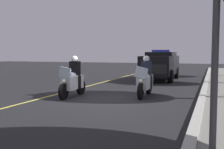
{
  "coord_description": "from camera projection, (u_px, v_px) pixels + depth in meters",
  "views": [
    {
      "loc": [
        10.08,
        4.1,
        1.82
      ],
      "look_at": [
        -0.96,
        0.0,
        0.9
      ],
      "focal_mm": 43.82,
      "sensor_mm": 36.0,
      "label": 1
    }
  ],
  "objects": [
    {
      "name": "ground_plane",
      "position": [
        104.0,
        99.0,
        10.99
      ],
      "size": [
        80.0,
        80.0,
        0.0
      ],
      "primitive_type": "plane",
      "color": "black"
    },
    {
      "name": "curb_strip",
      "position": [
        201.0,
        102.0,
        9.69
      ],
      "size": [
        48.0,
        0.24,
        0.15
      ],
      "primitive_type": "cube",
      "color": "#B7B5AD",
      "rests_on": "ground"
    },
    {
      "name": "lane_stripe_center",
      "position": [
        53.0,
        95.0,
        11.82
      ],
      "size": [
        48.0,
        0.12,
        0.01
      ],
      "primitive_type": "cube",
      "color": "#E0D14C",
      "rests_on": "ground"
    },
    {
      "name": "police_motorcycle_lead_left",
      "position": [
        73.0,
        80.0,
        11.36
      ],
      "size": [
        2.14,
        0.56,
        1.72
      ],
      "color": "black",
      "rests_on": "ground"
    },
    {
      "name": "police_motorcycle_lead_right",
      "position": [
        145.0,
        80.0,
        11.46
      ],
      "size": [
        2.14,
        0.56,
        1.72
      ],
      "color": "black",
      "rests_on": "ground"
    },
    {
      "name": "police_suv",
      "position": [
        160.0,
        64.0,
        18.49
      ],
      "size": [
        4.92,
        2.1,
        2.05
      ],
      "color": "black",
      "rests_on": "ground"
    }
  ]
}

